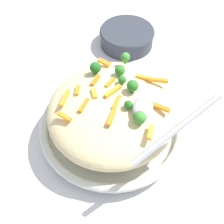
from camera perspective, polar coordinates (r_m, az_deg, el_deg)
ground_plane at (r=0.70m, az=-0.00°, el=-4.11°), size 2.40×2.40×0.00m
serving_bowl at (r=0.68m, az=-0.00°, el=-2.95°), size 0.33×0.33×0.04m
pasta_mound at (r=0.63m, az=-0.00°, el=0.33°), size 0.29×0.28×0.10m
carrot_piece_0 at (r=0.60m, az=-9.19°, el=2.76°), size 0.04×0.01×0.01m
carrot_piece_1 at (r=0.56m, az=-0.11°, el=-0.99°), size 0.04×0.01×0.01m
carrot_piece_2 at (r=0.60m, az=-3.51°, el=3.52°), size 0.03×0.02×0.01m
carrot_piece_3 at (r=0.60m, az=0.04°, el=4.07°), size 0.04×0.03×0.01m
carrot_piece_4 at (r=0.58m, az=0.88°, el=1.91°), size 0.04×0.01×0.01m
carrot_piece_5 at (r=0.62m, az=-0.43°, el=5.70°), size 0.03×0.02×0.01m
carrot_piece_6 at (r=0.61m, az=-6.71°, el=4.24°), size 0.03×0.01×0.01m
carrot_piece_7 at (r=0.58m, az=-5.48°, el=1.35°), size 0.04×0.02×0.01m
carrot_piece_8 at (r=0.64m, az=8.95°, el=6.14°), size 0.01×0.04×0.01m
carrot_piece_9 at (r=0.64m, az=6.05°, el=6.77°), size 0.01×0.03×0.01m
carrot_piece_10 at (r=0.55m, az=7.46°, el=-3.90°), size 0.03×0.01×0.01m
carrot_piece_11 at (r=0.59m, az=9.45°, el=0.92°), size 0.02×0.04×0.01m
carrot_piece_12 at (r=0.67m, az=-1.57°, el=9.66°), size 0.02×0.03×0.01m
carrot_piece_13 at (r=0.63m, az=-3.27°, el=6.16°), size 0.03×0.02×0.01m
carrot_piece_14 at (r=0.57m, az=-9.25°, el=-0.82°), size 0.02×0.03×0.01m
broccoli_floret_0 at (r=0.63m, az=1.54°, el=8.04°), size 0.02×0.02×0.03m
broccoli_floret_1 at (r=0.55m, az=5.43°, el=-1.05°), size 0.02×0.02×0.03m
broccoli_floret_2 at (r=0.61m, az=1.97°, el=6.27°), size 0.02×0.02×0.02m
broccoli_floret_3 at (r=0.57m, az=3.17°, el=1.42°), size 0.02×0.02×0.02m
broccoli_floret_4 at (r=0.64m, az=-3.24°, el=8.59°), size 0.02×0.02×0.03m
broccoli_floret_5 at (r=0.59m, az=4.03°, el=5.07°), size 0.02×0.02×0.03m
broccoli_floret_6 at (r=0.67m, az=2.60°, el=10.55°), size 0.02×0.02×0.03m
serving_spoon at (r=0.54m, az=8.38°, el=-0.67°), size 0.16×0.15×0.08m
companion_bowl at (r=0.91m, az=2.89°, el=14.51°), size 0.16×0.16×0.05m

